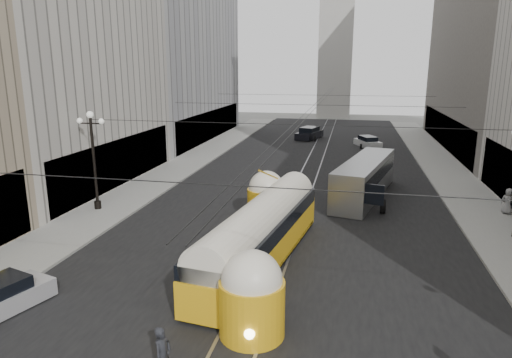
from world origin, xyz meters
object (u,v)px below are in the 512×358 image
at_px(streetcar, 261,232).
at_px(pedestrian_sidewalk_right, 508,201).
at_px(pedestrian_crossing_a, 163,355).
at_px(city_bus, 365,177).

xyz_separation_m(streetcar, pedestrian_sidewalk_right, (13.87, 10.14, -0.58)).
height_order(streetcar, pedestrian_crossing_a, streetcar).
distance_m(city_bus, pedestrian_sidewalk_right, 9.17).
distance_m(pedestrian_crossing_a, pedestrian_sidewalk_right, 24.38).
xyz_separation_m(city_bus, pedestrian_crossing_a, (-6.26, -21.78, -0.59)).
bearing_deg(pedestrian_crossing_a, pedestrian_sidewalk_right, -27.35).
bearing_deg(pedestrian_crossing_a, city_bus, -5.29).
relative_size(pedestrian_crossing_a, pedestrian_sidewalk_right, 1.10).
height_order(city_bus, pedestrian_sidewalk_right, city_bus).
xyz_separation_m(city_bus, pedestrian_sidewalk_right, (8.78, -2.60, -0.53)).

